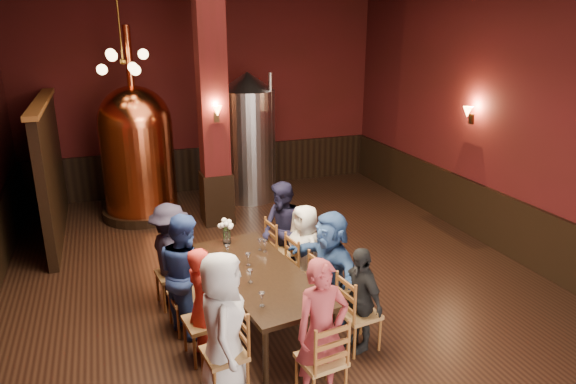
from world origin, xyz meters
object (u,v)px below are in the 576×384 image
object	(u,v)px
person_2	(185,273)
dining_table	(259,276)
person_0	(223,325)
rose_vase	(226,227)
steel_vessel	(249,137)
person_1	(203,304)
copper_kettle	(138,151)

from	to	relation	value
person_2	dining_table	bearing A→B (deg)	-124.43
person_0	rose_vase	bearing A→B (deg)	-0.97
dining_table	steel_vessel	size ratio (longest dim) A/B	0.90
rose_vase	steel_vessel	bearing A→B (deg)	69.73
steel_vessel	rose_vase	xyz separation A→B (m)	(-1.45, -3.92, -0.39)
person_0	person_1	bearing A→B (deg)	20.98
dining_table	steel_vessel	world-z (taller)	steel_vessel
rose_vase	dining_table	bearing A→B (deg)	-80.12
person_0	steel_vessel	xyz separation A→B (m)	(1.99, 6.00, 0.59)
person_1	steel_vessel	world-z (taller)	steel_vessel
dining_table	person_1	xyz separation A→B (m)	(-0.80, -0.44, 0.00)
person_2	rose_vase	size ratio (longest dim) A/B	4.17
person_0	rose_vase	world-z (taller)	person_0
copper_kettle	steel_vessel	world-z (taller)	copper_kettle
steel_vessel	person_0	bearing A→B (deg)	-108.34
person_1	rose_vase	distance (m)	1.58
person_1	person_2	xyz separation A→B (m)	(-0.08, 0.65, 0.09)
copper_kettle	person_0	bearing A→B (deg)	-86.39
steel_vessel	copper_kettle	bearing A→B (deg)	-172.27
dining_table	person_2	world-z (taller)	person_2
person_2	rose_vase	xyz separation A→B (m)	(0.71, 0.77, 0.22)
dining_table	copper_kettle	distance (m)	4.76
person_0	steel_vessel	world-z (taller)	steel_vessel
person_2	rose_vase	bearing A→B (deg)	-63.48
person_0	person_1	xyz separation A→B (m)	(-0.09, 0.66, -0.10)
dining_table	person_2	xyz separation A→B (m)	(-0.89, 0.22, 0.09)
person_0	person_2	xyz separation A→B (m)	(-0.17, 1.32, -0.02)
copper_kettle	rose_vase	distance (m)	3.73
dining_table	person_0	bearing A→B (deg)	-130.36
dining_table	person_0	world-z (taller)	person_0
dining_table	copper_kettle	xyz separation A→B (m)	(-1.07, 4.59, 0.66)
person_2	person_1	bearing A→B (deg)	166.79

